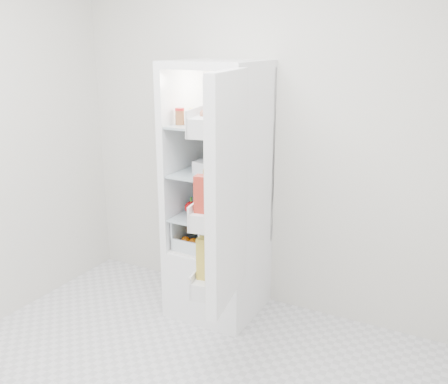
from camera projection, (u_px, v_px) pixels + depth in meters
The scene contains 20 objects.
room_walls at pixel (125, 119), 2.18m from camera, with size 3.02×3.02×2.61m.
refrigerator at pixel (221, 223), 3.59m from camera, with size 0.60×0.60×1.80m.
shelf_low at pixel (217, 215), 3.52m from camera, with size 0.49×0.53×0.01m, color #A0B3BB.
shelf_mid at pixel (216, 173), 3.43m from camera, with size 0.49×0.53×0.01m, color #A0B3BB.
shelf_top at pixel (216, 125), 3.33m from camera, with size 0.49×0.53×0.01m, color #A0B3BB.
crisper_left at pixel (202, 230), 3.61m from camera, with size 0.23×0.46×0.22m, color silver, non-canonical shape.
crisper_right at pixel (232, 235), 3.50m from camera, with size 0.23×0.46×0.22m, color silver, non-canonical shape.
condiment_jars at pixel (207, 119), 3.26m from camera, with size 0.46×0.32×0.08m.
squeeze_bottle at pixel (248, 110), 3.25m from camera, with size 0.06×0.06×0.20m, color white.
tub_white at pixel (205, 167), 3.39m from camera, with size 0.13×0.13×0.08m, color silver.
tub_cream at pixel (217, 166), 3.45m from camera, with size 0.11×0.11×0.06m, color silver.
tin_red at pixel (236, 174), 3.25m from camera, with size 0.09×0.09×0.06m, color #B5371B.
foil_tray at pixel (208, 163), 3.58m from camera, with size 0.17×0.13×0.04m, color #BCBCC1.
tub_green at pixel (238, 166), 3.41m from camera, with size 0.10×0.14×0.08m, color #459862.
red_cabbage at pixel (232, 208), 3.37m from camera, with size 0.17×0.17×0.17m, color #581E56.
bell_pepper at pixel (191, 208), 3.51m from camera, with size 0.09×0.09×0.09m, color #B70B0E.
mushroom_bowl at pixel (202, 203), 3.65m from camera, with size 0.16×0.16×0.08m, color #7BACB8.
citrus_pile at pixel (198, 234), 3.57m from camera, with size 0.20×0.24×0.16m.
veg_pile at pixel (232, 242), 3.51m from camera, with size 0.16×0.30×0.10m.
fridge_door at pixel (223, 196), 2.78m from camera, with size 0.27×0.60×1.30m.
Camera 1 is at (1.41, -1.72, 1.91)m, focal length 40.00 mm.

